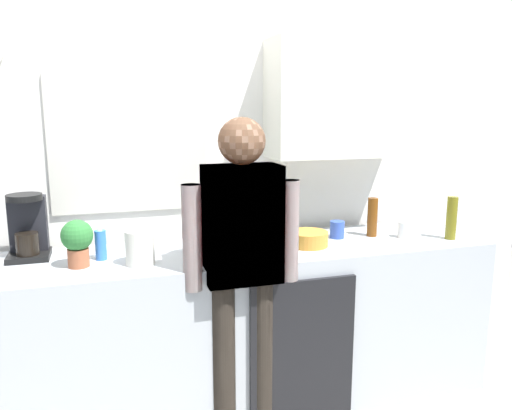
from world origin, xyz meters
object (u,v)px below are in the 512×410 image
at_px(person_guest, 242,255).
at_px(bottle_amber_beer, 372,217).
at_px(bottle_clear_soda, 266,227).
at_px(cup_blue_mug, 337,230).
at_px(dish_soap, 101,244).
at_px(person_at_sink, 242,255).
at_px(bottle_olive_oil, 451,218).
at_px(potted_plant, 77,240).
at_px(storage_canister, 140,247).
at_px(mixing_bowl, 308,239).
at_px(cup_white_mug, 405,230).
at_px(coffee_maker, 28,229).

bearing_deg(person_guest, bottle_amber_beer, -125.97).
bearing_deg(person_guest, bottle_clear_soda, -99.74).
distance_m(bottle_amber_beer, cup_blue_mug, 0.23).
bearing_deg(dish_soap, person_at_sink, -26.36).
height_order(bottle_olive_oil, potted_plant, bottle_olive_oil).
height_order(cup_blue_mug, person_at_sink, person_at_sink).
relative_size(bottle_amber_beer, storage_canister, 1.35).
distance_m(person_at_sink, person_guest, 0.00).
height_order(bottle_amber_beer, mixing_bowl, bottle_amber_beer).
relative_size(cup_white_mug, person_guest, 0.06).
bearing_deg(coffee_maker, cup_white_mug, -6.13).
distance_m(cup_blue_mug, person_at_sink, 0.77).
distance_m(cup_white_mug, person_guest, 1.09).
height_order(bottle_amber_beer, dish_soap, bottle_amber_beer).
bearing_deg(person_at_sink, storage_canister, 165.47).
xyz_separation_m(bottle_clear_soda, dish_soap, (-0.83, 0.13, -0.06)).
xyz_separation_m(bottle_amber_beer, mixing_bowl, (-0.45, -0.09, -0.07)).
height_order(bottle_clear_soda, bottle_amber_beer, bottle_clear_soda).
xyz_separation_m(cup_white_mug, storage_canister, (-1.52, -0.07, 0.04)).
xyz_separation_m(cup_white_mug, mixing_bowl, (-0.61, 0.00, -0.01)).
xyz_separation_m(cup_white_mug, cup_blue_mug, (-0.38, 0.11, 0.00)).
bearing_deg(mixing_bowl, cup_white_mug, -0.21).
distance_m(cup_white_mug, cup_blue_mug, 0.40).
relative_size(coffee_maker, person_at_sink, 0.21).
relative_size(cup_blue_mug, person_guest, 0.06).
relative_size(cup_white_mug, cup_blue_mug, 0.95).
relative_size(potted_plant, storage_canister, 1.35).
bearing_deg(bottle_amber_beer, mixing_bowl, -168.93).
bearing_deg(potted_plant, bottle_olive_oil, -2.34).
xyz_separation_m(coffee_maker, mixing_bowl, (1.44, -0.22, -0.11)).
bearing_deg(storage_canister, coffee_maker, 151.41).
relative_size(coffee_maker, bottle_clear_soda, 1.18).
relative_size(cup_white_mug, person_at_sink, 0.06).
xyz_separation_m(bottle_amber_beer, person_at_sink, (-0.89, -0.34, -0.06)).
height_order(bottle_olive_oil, storage_canister, bottle_olive_oil).
relative_size(dish_soap, person_at_sink, 0.11).
relative_size(potted_plant, person_guest, 0.14).
relative_size(bottle_olive_oil, mixing_bowl, 1.14).
bearing_deg(person_guest, cup_blue_mug, -118.75).
distance_m(bottle_amber_beer, potted_plant, 1.65).
height_order(cup_white_mug, cup_blue_mug, cup_blue_mug).
bearing_deg(potted_plant, mixing_bowl, 1.07).
bearing_deg(mixing_bowl, person_guest, -150.37).
height_order(bottle_clear_soda, storage_canister, bottle_clear_soda).
bearing_deg(cup_blue_mug, bottle_clear_soda, -161.32).
bearing_deg(cup_blue_mug, cup_white_mug, -15.97).
bearing_deg(cup_blue_mug, potted_plant, -174.81).
relative_size(bottle_amber_beer, dish_soap, 1.28).
distance_m(dish_soap, person_guest, 0.72).
bearing_deg(potted_plant, dish_soap, 40.35).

